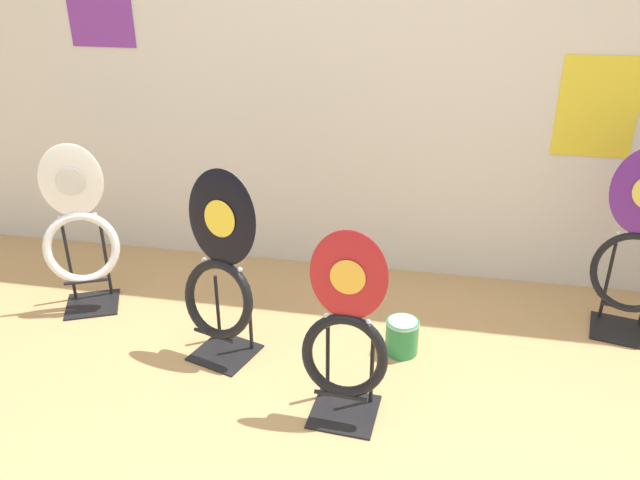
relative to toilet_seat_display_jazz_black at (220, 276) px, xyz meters
The scene contains 6 objects.
wall_back 1.46m from the toilet_seat_display_jazz_black, 65.87° to the left, with size 8.00×0.07×2.60m.
toilet_seat_display_jazz_black is the anchor object (origin of this frame).
toilet_seat_display_purple_note 2.05m from the toilet_seat_display_jazz_black, 16.77° to the left, with size 0.43×0.33×0.97m.
toilet_seat_display_white_plain 0.93m from the toilet_seat_display_jazz_black, 161.92° to the left, with size 0.41×0.37×0.93m.
toilet_seat_display_crimson_swirl 0.72m from the toilet_seat_display_jazz_black, 26.56° to the right, with size 0.37×0.30×0.86m.
paint_can 0.93m from the toilet_seat_display_jazz_black, 11.67° to the left, with size 0.17×0.17×0.18m.
Camera 1 is at (0.46, -1.43, 1.84)m, focal length 35.00 mm.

